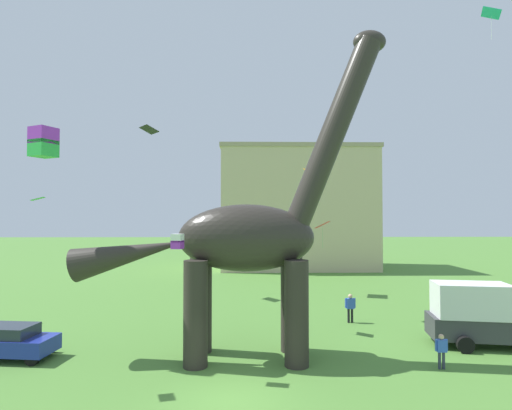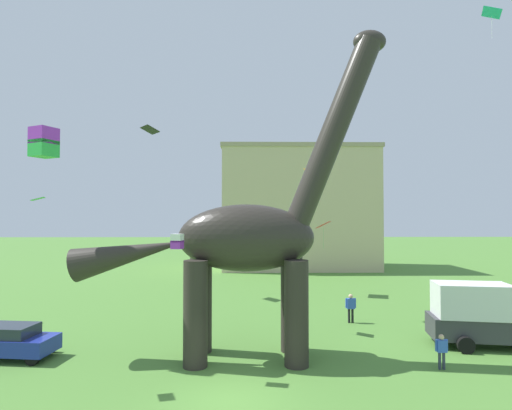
# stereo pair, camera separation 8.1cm
# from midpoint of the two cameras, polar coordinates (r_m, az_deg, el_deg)

# --- Properties ---
(ground_plane) EXTENTS (240.00, 240.00, 0.00)m
(ground_plane) POSITION_cam_midpoint_polar(r_m,az_deg,el_deg) (16.59, -3.37, -25.05)
(ground_plane) COLOR #4C7F33
(dinosaur_sculpture) EXTENTS (14.83, 3.14, 15.50)m
(dinosaur_sculpture) POSITION_cam_midpoint_polar(r_m,az_deg,el_deg) (19.52, -1.68, -4.53)
(dinosaur_sculpture) COLOR #2D2823
(dinosaur_sculpture) RESTS_ON ground_plane
(parked_sedan_left) EXTENTS (4.38, 2.25, 1.55)m
(parked_sedan_left) POSITION_cam_midpoint_polar(r_m,az_deg,el_deg) (23.32, -30.96, -15.77)
(parked_sedan_left) COLOR navy
(parked_sedan_left) RESTS_ON ground_plane
(parked_box_truck) EXTENTS (5.88, 3.02, 3.20)m
(parked_box_truck) POSITION_cam_midpoint_polar(r_m,az_deg,el_deg) (24.75, 28.84, -12.96)
(parked_box_truck) COLOR #38383D
(parked_box_truck) RESTS_ON ground_plane
(person_photographer) EXTENTS (0.46, 0.20, 1.22)m
(person_photographer) POSITION_cam_midpoint_polar(r_m,az_deg,el_deg) (29.17, 29.47, -12.99)
(person_photographer) COLOR black
(person_photographer) RESTS_ON ground_plane
(person_far_spectator) EXTENTS (0.57, 0.25, 1.52)m
(person_far_spectator) POSITION_cam_midpoint_polar(r_m,az_deg,el_deg) (32.98, 25.52, -11.37)
(person_far_spectator) COLOR #6B6056
(person_far_spectator) RESTS_ON ground_plane
(person_vendor_side) EXTENTS (0.56, 0.25, 1.50)m
(person_vendor_side) POSITION_cam_midpoint_polar(r_m,az_deg,el_deg) (20.62, 24.00, -17.49)
(person_vendor_side) COLOR #2D3347
(person_vendor_side) RESTS_ON ground_plane
(person_watching_child) EXTENTS (0.66, 0.29, 1.77)m
(person_watching_child) POSITION_cam_midpoint_polar(r_m,az_deg,el_deg) (27.22, 12.73, -13.29)
(person_watching_child) COLOR black
(person_watching_child) RESTS_ON ground_plane
(kite_near_high) EXTENTS (1.23, 1.40, 1.52)m
(kite_near_high) POSITION_cam_midpoint_polar(r_m,az_deg,el_deg) (26.04, 29.49, 21.94)
(kite_near_high) COLOR #19B2B7
(kite_mid_right) EXTENTS (0.67, 0.78, 0.15)m
(kite_mid_right) POSITION_cam_midpoint_polar(r_m,az_deg,el_deg) (18.61, -27.88, 0.76)
(kite_mid_right) COLOR green
(kite_drifting) EXTENTS (1.31, 1.31, 1.40)m
(kite_drifting) POSITION_cam_midpoint_polar(r_m,az_deg,el_deg) (22.32, -27.25, 7.67)
(kite_drifting) COLOR purple
(kite_mid_left) EXTENTS (1.01, 0.94, 1.11)m
(kite_mid_left) POSITION_cam_midpoint_polar(r_m,az_deg,el_deg) (28.16, 7.35, 4.67)
(kite_mid_left) COLOR orange
(kite_near_low) EXTENTS (1.94, 2.03, 0.49)m
(kite_near_low) POSITION_cam_midpoint_polar(r_m,az_deg,el_deg) (37.24, -14.53, 9.99)
(kite_near_low) COLOR black
(kite_high_right) EXTENTS (0.52, 0.52, 0.62)m
(kite_high_right) POSITION_cam_midpoint_polar(r_m,az_deg,el_deg) (17.62, -10.87, -4.93)
(kite_high_right) COLOR white
(kite_trailing) EXTENTS (1.20, 1.15, 1.27)m
(kite_trailing) POSITION_cam_midpoint_polar(r_m,az_deg,el_deg) (24.29, 4.42, -3.88)
(kite_trailing) COLOR purple
(kite_far_right) EXTENTS (1.65, 2.00, 2.27)m
(kite_far_right) POSITION_cam_midpoint_polar(r_m,az_deg,el_deg) (35.84, 9.07, -2.71)
(kite_far_right) COLOR red
(background_building_block) EXTENTS (19.56, 10.57, 15.46)m
(background_building_block) POSITION_cam_midpoint_polar(r_m,az_deg,el_deg) (54.42, 5.58, -0.41)
(background_building_block) COLOR #CCB78E
(background_building_block) RESTS_ON ground_plane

